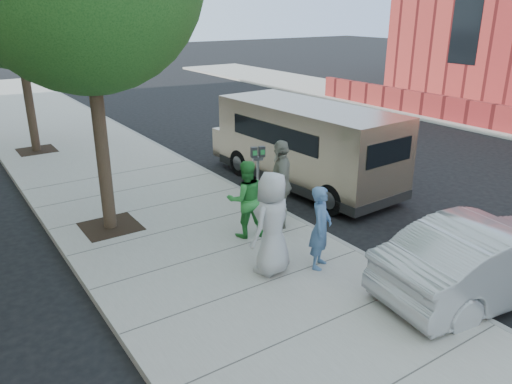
# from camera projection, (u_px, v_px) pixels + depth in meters

# --- Properties ---
(ground) EXTENTS (120.00, 120.00, 0.00)m
(ground) POSITION_uv_depth(u_px,v_px,m) (257.00, 247.00, 10.48)
(ground) COLOR black
(ground) RESTS_ON ground
(sidewalk) EXTENTS (5.00, 60.00, 0.15)m
(sidewalk) POSITION_uv_depth(u_px,v_px,m) (215.00, 256.00, 9.93)
(sidewalk) COLOR gray
(sidewalk) RESTS_ON ground
(curb_face) EXTENTS (0.12, 60.00, 0.16)m
(curb_face) POSITION_uv_depth(u_px,v_px,m) (310.00, 228.00, 11.21)
(curb_face) COLOR gray
(curb_face) RESTS_ON ground
(tree_far) EXTENTS (3.92, 3.80, 6.49)m
(tree_far) POSITION_uv_depth(u_px,v_px,m) (15.00, 2.00, 15.38)
(tree_far) COLOR black
(tree_far) RESTS_ON sidewalk
(parking_meter) EXTENTS (0.34, 0.18, 1.59)m
(parking_meter) POSITION_uv_depth(u_px,v_px,m) (258.00, 165.00, 11.53)
(parking_meter) COLOR gray
(parking_meter) RESTS_ON sidewalk
(van) EXTENTS (2.36, 6.22, 2.27)m
(van) POSITION_uv_depth(u_px,v_px,m) (304.00, 143.00, 13.77)
(van) COLOR tan
(van) RESTS_ON ground
(sedan) EXTENTS (4.46, 2.02, 1.42)m
(sedan) POSITION_uv_depth(u_px,v_px,m) (491.00, 258.00, 8.51)
(sedan) COLOR #A0A2A7
(sedan) RESTS_ON ground
(person_officer) EXTENTS (0.69, 0.64, 1.59)m
(person_officer) POSITION_uv_depth(u_px,v_px,m) (321.00, 227.00, 9.13)
(person_officer) COLOR #456894
(person_officer) RESTS_ON sidewalk
(person_green_shirt) EXTENTS (0.95, 0.83, 1.66)m
(person_green_shirt) POSITION_uv_depth(u_px,v_px,m) (246.00, 199.00, 10.39)
(person_green_shirt) COLOR green
(person_green_shirt) RESTS_ON sidewalk
(person_gray_shirt) EXTENTS (1.08, 0.88, 1.91)m
(person_gray_shirt) POSITION_uv_depth(u_px,v_px,m) (272.00, 224.00, 8.90)
(person_gray_shirt) COLOR #ABABAD
(person_gray_shirt) RESTS_ON sidewalk
(person_striped_polo) EXTENTS (1.03, 1.22, 1.96)m
(person_striped_polo) POSITION_uv_depth(u_px,v_px,m) (281.00, 184.00, 10.83)
(person_striped_polo) COLOR gray
(person_striped_polo) RESTS_ON sidewalk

